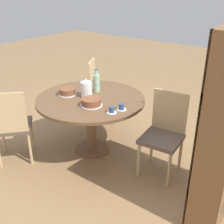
# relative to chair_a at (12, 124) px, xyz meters

# --- Properties ---
(ground_plane) EXTENTS (14.00, 14.00, 0.00)m
(ground_plane) POSITION_rel_chair_a_xyz_m (-0.75, 0.58, -0.50)
(ground_plane) COLOR #937047
(dining_table) EXTENTS (1.33, 1.33, 0.74)m
(dining_table) POSITION_rel_chair_a_xyz_m (-0.75, 0.58, 0.12)
(dining_table) COLOR brown
(dining_table) RESTS_ON ground_plane
(chair_a) EXTENTS (0.59, 0.59, 0.95)m
(chair_a) POSITION_rel_chair_a_xyz_m (0.00, 0.00, 0.00)
(chair_a) COLOR tan
(chair_a) RESTS_ON ground_plane
(chair_b) EXTENTS (0.46, 0.46, 0.95)m
(chair_b) POSITION_rel_chair_a_xyz_m (-0.91, 1.51, 0.00)
(chair_b) COLOR tan
(chair_b) RESTS_ON ground_plane
(chair_c) EXTENTS (0.57, 0.57, 0.95)m
(chair_c) POSITION_rel_chair_a_xyz_m (-1.55, 0.08, 0.00)
(chair_c) COLOR tan
(chair_c) RESTS_ON ground_plane
(coffee_pot) EXTENTS (0.14, 0.14, 0.23)m
(coffee_pot) POSITION_rel_chair_a_xyz_m (-0.75, 0.52, 0.34)
(coffee_pot) COLOR white
(coffee_pot) RESTS_ON dining_table
(water_bottle) EXTENTS (0.08, 0.08, 0.29)m
(water_bottle) POSITION_rel_chair_a_xyz_m (-0.97, 0.50, 0.35)
(water_bottle) COLOR #99C6A3
(water_bottle) RESTS_ON dining_table
(cake_main) EXTENTS (0.26, 0.26, 0.09)m
(cake_main) POSITION_rel_chair_a_xyz_m (-0.58, 0.74, 0.28)
(cake_main) COLOR silver
(cake_main) RESTS_ON dining_table
(cake_second) EXTENTS (0.23, 0.23, 0.08)m
(cake_second) POSITION_rel_chair_a_xyz_m (-0.65, 0.28, 0.27)
(cake_second) COLOR silver
(cake_second) RESTS_ON dining_table
(cup_a) EXTENTS (0.11, 0.11, 0.07)m
(cup_a) POSITION_rel_chair_a_xyz_m (-0.56, 1.04, 0.26)
(cup_a) COLOR silver
(cup_a) RESTS_ON dining_table
(cup_b) EXTENTS (0.11, 0.11, 0.07)m
(cup_b) POSITION_rel_chair_a_xyz_m (-0.69, 1.08, 0.26)
(cup_b) COLOR silver
(cup_b) RESTS_ON dining_table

